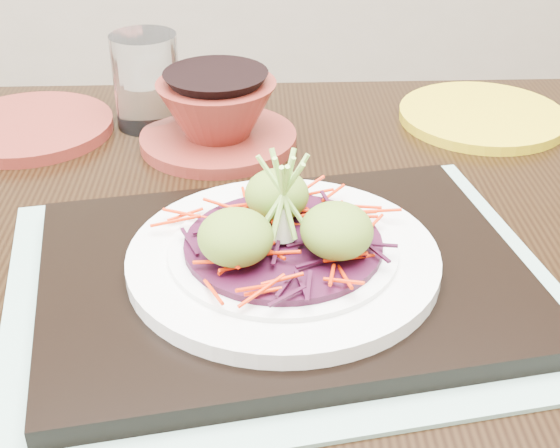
{
  "coord_description": "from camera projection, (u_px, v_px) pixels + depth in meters",
  "views": [
    {
      "loc": [
        -0.12,
        -0.55,
        1.07
      ],
      "look_at": [
        -0.06,
        -0.04,
        0.76
      ],
      "focal_mm": 50.0,
      "sensor_mm": 36.0,
      "label": 1
    }
  ],
  "objects": [
    {
      "name": "dining_table",
      "position": [
        297.0,
        331.0,
        0.71
      ],
      "size": [
        1.2,
        0.86,
        0.71
      ],
      "rotation": [
        0.0,
        0.0,
        -0.08
      ],
      "color": "black",
      "rests_on": "ground"
    },
    {
      "name": "yellow_plate",
      "position": [
        482.0,
        116.0,
        0.88
      ],
      "size": [
        0.19,
        0.19,
        0.01
      ],
      "primitive_type": "cylinder",
      "rotation": [
        0.0,
        0.0,
        0.03
      ],
      "color": "gold",
      "rests_on": "dining_table"
    },
    {
      "name": "terracotta_bowl_set",
      "position": [
        217.0,
        117.0,
        0.82
      ],
      "size": [
        0.19,
        0.19,
        0.07
      ],
      "rotation": [
        0.0,
        0.0,
        0.18
      ],
      "color": "maroon",
      "rests_on": "dining_table"
    },
    {
      "name": "serving_tray",
      "position": [
        283.0,
        275.0,
        0.6
      ],
      "size": [
        0.39,
        0.31,
        0.02
      ],
      "primitive_type": "cube",
      "rotation": [
        0.0,
        0.0,
        0.09
      ],
      "color": "black",
      "rests_on": "placemat"
    },
    {
      "name": "white_plate",
      "position": [
        283.0,
        257.0,
        0.6
      ],
      "size": [
        0.24,
        0.24,
        0.02
      ],
      "color": "silver",
      "rests_on": "serving_tray"
    },
    {
      "name": "guacamole_scoops",
      "position": [
        283.0,
        220.0,
        0.58
      ],
      "size": [
        0.13,
        0.12,
        0.04
      ],
      "color": "#5D7523",
      "rests_on": "cabbage_bed"
    },
    {
      "name": "terracotta_side_plate",
      "position": [
        30.0,
        127.0,
        0.86
      ],
      "size": [
        0.2,
        0.2,
        0.01
      ],
      "primitive_type": "cylinder",
      "rotation": [
        0.0,
        0.0,
        -0.14
      ],
      "color": "maroon",
      "rests_on": "dining_table"
    },
    {
      "name": "placemat",
      "position": [
        283.0,
        285.0,
        0.61
      ],
      "size": [
        0.45,
        0.37,
        0.0
      ],
      "primitive_type": "cube",
      "rotation": [
        0.0,
        0.0,
        0.09
      ],
      "color": "#87AF99",
      "rests_on": "dining_table"
    },
    {
      "name": "cabbage_bed",
      "position": [
        283.0,
        244.0,
        0.59
      ],
      "size": [
        0.15,
        0.15,
        0.01
      ],
      "primitive_type": "cylinder",
      "color": "#390B25",
      "rests_on": "white_plate"
    },
    {
      "name": "water_glass",
      "position": [
        147.0,
        81.0,
        0.85
      ],
      "size": [
        0.09,
        0.09,
        0.1
      ],
      "primitive_type": "cylinder",
      "rotation": [
        0.0,
        0.0,
        0.21
      ],
      "color": "white",
      "rests_on": "dining_table"
    },
    {
      "name": "carrot_julienne",
      "position": [
        283.0,
        236.0,
        0.58
      ],
      "size": [
        0.18,
        0.18,
        0.01
      ],
      "primitive_type": null,
      "color": "red",
      "rests_on": "cabbage_bed"
    },
    {
      "name": "scallion_garnish",
      "position": [
        283.0,
        199.0,
        0.57
      ],
      "size": [
        0.06,
        0.06,
        0.08
      ],
      "primitive_type": null,
      "color": "#8FC74F",
      "rests_on": "cabbage_bed"
    }
  ]
}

